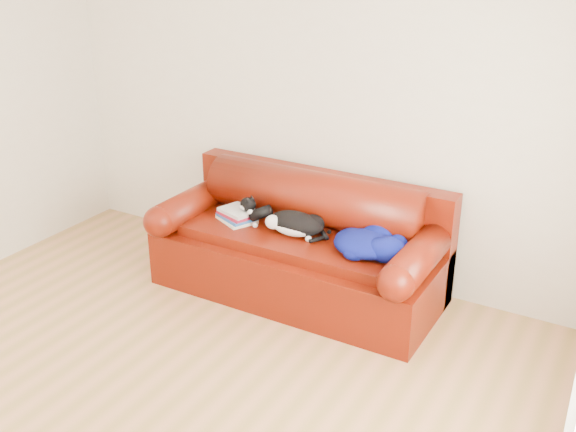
% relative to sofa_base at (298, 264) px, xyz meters
% --- Properties ---
extents(ground, '(4.50, 4.50, 0.00)m').
position_rel_sofa_base_xyz_m(ground, '(-0.15, -1.49, -0.24)').
color(ground, olive).
rests_on(ground, ground).
extents(room_shell, '(4.52, 4.02, 2.61)m').
position_rel_sofa_base_xyz_m(room_shell, '(-0.02, -1.48, 1.43)').
color(room_shell, beige).
rests_on(room_shell, ground).
extents(sofa_base, '(2.10, 0.90, 0.50)m').
position_rel_sofa_base_xyz_m(sofa_base, '(0.00, 0.00, 0.00)').
color(sofa_base, '#411102').
rests_on(sofa_base, ground).
extents(sofa_back, '(2.10, 1.01, 0.88)m').
position_rel_sofa_base_xyz_m(sofa_back, '(-0.00, 0.24, 0.30)').
color(sofa_back, '#411102').
rests_on(sofa_back, ground).
extents(book_stack, '(0.35, 0.32, 0.10)m').
position_rel_sofa_base_xyz_m(book_stack, '(-0.49, -0.06, 0.31)').
color(book_stack, silver).
rests_on(book_stack, sofa_base).
extents(cat, '(0.60, 0.33, 0.21)m').
position_rel_sofa_base_xyz_m(cat, '(-0.00, -0.05, 0.34)').
color(cat, black).
rests_on(cat, sofa_base).
extents(blanket, '(0.58, 0.46, 0.17)m').
position_rel_sofa_base_xyz_m(blanket, '(0.58, -0.05, 0.33)').
color(blanket, '#060241').
rests_on(blanket, sofa_base).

